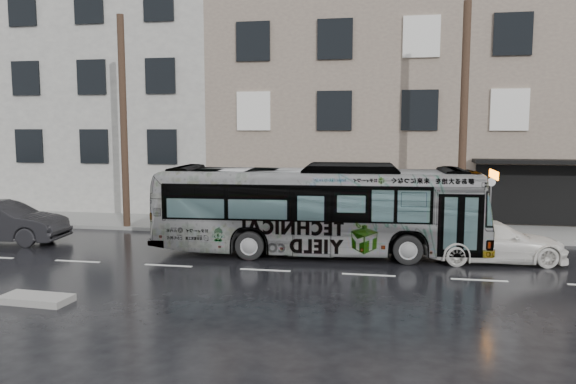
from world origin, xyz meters
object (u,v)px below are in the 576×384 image
(utility_pole_rear, at_px, (124,122))
(white_sedan, at_px, (492,241))
(bus, at_px, (318,209))
(utility_pole_front, at_px, (464,122))
(dark_sedan, at_px, (2,222))
(sign_post, at_px, (490,208))

(utility_pole_rear, relative_size, white_sedan, 1.91)
(utility_pole_rear, relative_size, bus, 0.79)
(utility_pole_front, bearing_deg, dark_sedan, -168.50)
(utility_pole_front, distance_m, bus, 6.84)
(utility_pole_rear, bearing_deg, utility_pole_front, 0.00)
(sign_post, bearing_deg, bus, -152.61)
(utility_pole_rear, relative_size, dark_sedan, 1.85)
(utility_pole_front, height_order, sign_post, utility_pole_front)
(utility_pole_rear, distance_m, white_sedan, 15.54)
(sign_post, height_order, white_sedan, sign_post)
(sign_post, distance_m, dark_sedan, 18.84)
(utility_pole_rear, relative_size, sign_post, 3.75)
(utility_pole_front, height_order, white_sedan, utility_pole_front)
(utility_pole_front, relative_size, sign_post, 3.75)
(sign_post, relative_size, dark_sedan, 0.49)
(sign_post, xyz_separation_m, white_sedan, (-0.44, -3.29, -0.67))
(dark_sedan, bearing_deg, sign_post, -84.03)
(utility_pole_rear, height_order, bus, utility_pole_rear)
(bus, distance_m, dark_sedan, 12.24)
(utility_pole_front, height_order, bus, utility_pole_front)
(bus, bearing_deg, utility_pole_front, -61.30)
(utility_pole_front, height_order, dark_sedan, utility_pole_front)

